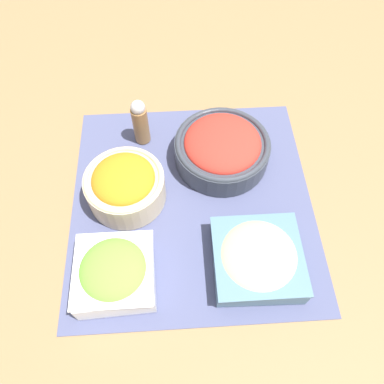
{
  "coord_description": "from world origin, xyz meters",
  "views": [
    {
      "loc": [
        0.02,
        0.36,
        0.63
      ],
      "look_at": [
        0.0,
        0.0,
        0.03
      ],
      "focal_mm": 35.0,
      "sensor_mm": 36.0,
      "label": 1
    }
  ],
  "objects_px": {
    "cucumber_bowl": "(258,258)",
    "carrot_bowl": "(125,185)",
    "tomato_bowl": "(222,147)",
    "pepper_shaker": "(140,122)",
    "lettuce_bowl": "(115,272)"
  },
  "relations": [
    {
      "from": "carrot_bowl",
      "to": "pepper_shaker",
      "type": "xyz_separation_m",
      "value": [
        -0.03,
        -0.14,
        0.01
      ]
    },
    {
      "from": "lettuce_bowl",
      "to": "cucumber_bowl",
      "type": "distance_m",
      "value": 0.24
    },
    {
      "from": "tomato_bowl",
      "to": "pepper_shaker",
      "type": "bearing_deg",
      "value": -20.9
    },
    {
      "from": "cucumber_bowl",
      "to": "pepper_shaker",
      "type": "height_order",
      "value": "pepper_shaker"
    },
    {
      "from": "tomato_bowl",
      "to": "carrot_bowl",
      "type": "relative_size",
      "value": 1.29
    },
    {
      "from": "cucumber_bowl",
      "to": "carrot_bowl",
      "type": "bearing_deg",
      "value": -33.69
    },
    {
      "from": "pepper_shaker",
      "to": "carrot_bowl",
      "type": "bearing_deg",
      "value": 78.91
    },
    {
      "from": "tomato_bowl",
      "to": "lettuce_bowl",
      "type": "bearing_deg",
      "value": 50.48
    },
    {
      "from": "cucumber_bowl",
      "to": "pepper_shaker",
      "type": "relative_size",
      "value": 1.39
    },
    {
      "from": "tomato_bowl",
      "to": "carrot_bowl",
      "type": "distance_m",
      "value": 0.21
    },
    {
      "from": "carrot_bowl",
      "to": "pepper_shaker",
      "type": "height_order",
      "value": "pepper_shaker"
    },
    {
      "from": "lettuce_bowl",
      "to": "cucumber_bowl",
      "type": "xyz_separation_m",
      "value": [
        -0.24,
        -0.01,
        -0.01
      ]
    },
    {
      "from": "tomato_bowl",
      "to": "lettuce_bowl",
      "type": "xyz_separation_m",
      "value": [
        0.2,
        0.24,
        -0.0
      ]
    },
    {
      "from": "carrot_bowl",
      "to": "tomato_bowl",
      "type": "bearing_deg",
      "value": -156.87
    },
    {
      "from": "cucumber_bowl",
      "to": "lettuce_bowl",
      "type": "bearing_deg",
      "value": 3.11
    }
  ]
}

